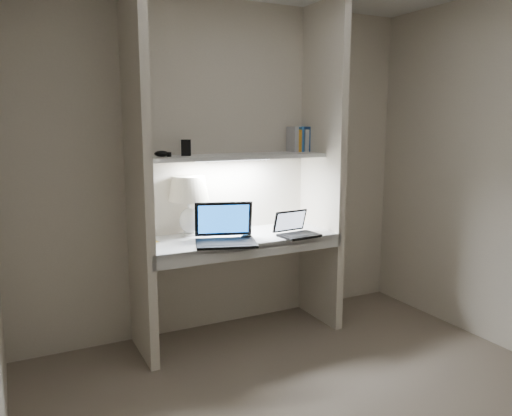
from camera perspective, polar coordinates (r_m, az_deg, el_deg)
back_wall at (r=3.87m, az=-3.71°, el=4.57°), size 3.20×0.01×2.50m
alcove_panel_left at (r=3.38m, az=-13.33°, el=3.58°), size 0.06×0.55×2.50m
alcove_panel_right at (r=3.98m, az=7.62°, el=4.64°), size 0.06×0.55×2.50m
desk at (r=3.70m, az=-1.96°, el=-3.51°), size 1.40×0.55×0.04m
desk_apron at (r=3.48m, az=-0.15°, el=-4.86°), size 1.46×0.03×0.10m
shelf at (r=3.70m, az=-2.63°, el=5.89°), size 1.40×0.36×0.03m
strip_light at (r=3.70m, az=-2.63°, el=5.55°), size 0.60×0.04×0.02m
table_lamp at (r=3.69m, az=-7.68°, el=1.42°), size 0.30×0.30×0.44m
laptop_main at (r=3.49m, az=-3.55°, el=-2.96°), size 0.50×0.46×0.27m
laptop_netbook at (r=3.71m, az=4.58°, el=-2.52°), size 0.30×0.27×0.18m
speaker at (r=3.82m, az=-5.36°, el=-1.73°), size 0.11×0.08×0.14m
mouse at (r=3.59m, az=-1.10°, el=-3.32°), size 0.11×0.09×0.04m
cable_coil at (r=3.84m, az=-1.88°, el=-2.61°), size 0.11×0.11×0.01m
sticky_note at (r=3.59m, az=-11.79°, el=-3.80°), size 0.09×0.09×0.00m
book_row at (r=4.09m, az=5.09°, el=7.77°), size 0.19×0.13×0.20m
shelf_box at (r=3.58m, az=-8.00°, el=6.84°), size 0.08×0.07×0.11m
shelf_gadget at (r=3.50m, az=-10.75°, el=6.12°), size 0.11×0.09×0.04m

